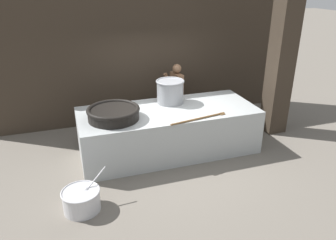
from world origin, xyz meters
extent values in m
plane|color=slate|center=(0.00, 0.00, 0.00)|extent=(60.00, 60.00, 0.00)
cube|color=#382D23|center=(0.00, 2.13, 2.05)|extent=(8.34, 0.24, 4.10)
cube|color=#382D23|center=(2.99, 0.19, 2.05)|extent=(0.51, 0.51, 4.10)
cube|color=#B2B7B7|center=(0.00, 0.00, 0.51)|extent=(3.99, 1.65, 1.02)
cylinder|color=black|center=(-1.24, -0.15, 1.13)|extent=(1.06, 1.06, 0.22)
torus|color=black|center=(-1.24, -0.15, 1.24)|extent=(1.10, 1.10, 0.08)
cylinder|color=gray|center=(0.19, 0.41, 1.28)|extent=(0.62, 0.62, 0.53)
torus|color=gray|center=(0.19, 0.41, 1.55)|extent=(0.66, 0.66, 0.04)
cylinder|color=brown|center=(0.43, -0.73, 1.04)|extent=(1.31, 0.27, 0.04)
cube|color=brown|center=(1.02, -0.62, 1.03)|extent=(0.14, 0.12, 0.02)
cylinder|color=brown|center=(0.70, 1.26, 0.41)|extent=(0.13, 0.13, 0.83)
cylinder|color=brown|center=(0.68, 1.44, 0.41)|extent=(0.13, 0.13, 0.83)
cube|color=#4C663F|center=(0.69, 1.35, 0.58)|extent=(0.23, 0.27, 0.54)
cube|color=brown|center=(0.69, 1.35, 1.13)|extent=(0.22, 0.52, 0.61)
cylinder|color=brown|center=(0.62, 1.09, 1.13)|extent=(0.34, 0.14, 0.56)
cylinder|color=brown|center=(0.56, 1.59, 1.13)|extent=(0.34, 0.14, 0.56)
sphere|color=brown|center=(0.69, 1.35, 1.57)|extent=(0.23, 0.23, 0.23)
cylinder|color=silver|center=(-2.11, -1.59, 0.19)|extent=(0.64, 0.64, 0.38)
torus|color=silver|center=(-2.11, -1.59, 0.38)|extent=(0.67, 0.67, 0.03)
cylinder|color=orange|center=(-2.11, -1.59, 0.28)|extent=(0.56, 0.56, 0.09)
cylinder|color=orange|center=(-2.13, -1.64, 0.34)|extent=(0.07, 0.05, 0.04)
cylinder|color=orange|center=(-2.10, -1.59, 0.34)|extent=(0.05, 0.05, 0.03)
cylinder|color=orange|center=(-2.08, -1.79, 0.34)|extent=(0.04, 0.06, 0.03)
cylinder|color=orange|center=(-1.99, -1.47, 0.34)|extent=(0.07, 0.06, 0.04)
cylinder|color=orange|center=(-2.05, -1.78, 0.34)|extent=(0.05, 0.04, 0.04)
cylinder|color=orange|center=(-1.93, -1.59, 0.34)|extent=(0.05, 0.05, 0.03)
cylinder|color=orange|center=(-1.96, -1.53, 0.34)|extent=(0.06, 0.06, 0.03)
cylinder|color=orange|center=(-2.11, -1.72, 0.34)|extent=(0.06, 0.04, 0.03)
cylinder|color=orange|center=(-2.31, -1.64, 0.34)|extent=(0.03, 0.04, 0.02)
cylinder|color=orange|center=(-2.08, -1.53, 0.34)|extent=(0.04, 0.04, 0.03)
sphere|color=silver|center=(-2.01, -1.54, 0.35)|extent=(0.12, 0.12, 0.12)
cylinder|color=silver|center=(-1.82, -1.45, 0.50)|extent=(0.40, 0.21, 0.31)
camera|label=1|loc=(-2.13, -6.46, 3.76)|focal=35.00mm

